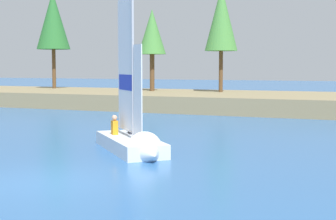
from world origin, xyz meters
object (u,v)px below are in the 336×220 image
(shoreline_tree_left, at_px, (53,21))
(sailboat, at_px, (136,141))
(shoreline_tree_centre, at_px, (221,19))
(shoreline_tree_midleft, at_px, (152,33))

(shoreline_tree_left, bearing_deg, sailboat, -49.25)
(shoreline_tree_left, xyz_separation_m, shoreline_tree_centre, (15.25, -0.68, -0.47))
(shoreline_tree_left, relative_size, shoreline_tree_centre, 1.07)
(shoreline_tree_left, height_order, shoreline_tree_centre, shoreline_tree_left)
(shoreline_tree_left, bearing_deg, shoreline_tree_midleft, -6.10)
(sailboat, bearing_deg, shoreline_tree_left, 177.37)
(shoreline_tree_centre, bearing_deg, sailboat, -80.96)
(shoreline_tree_midleft, bearing_deg, shoreline_tree_left, 173.90)
(shoreline_tree_midleft, height_order, shoreline_tree_centre, shoreline_tree_centre)
(shoreline_tree_midleft, relative_size, sailboat, 1.03)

